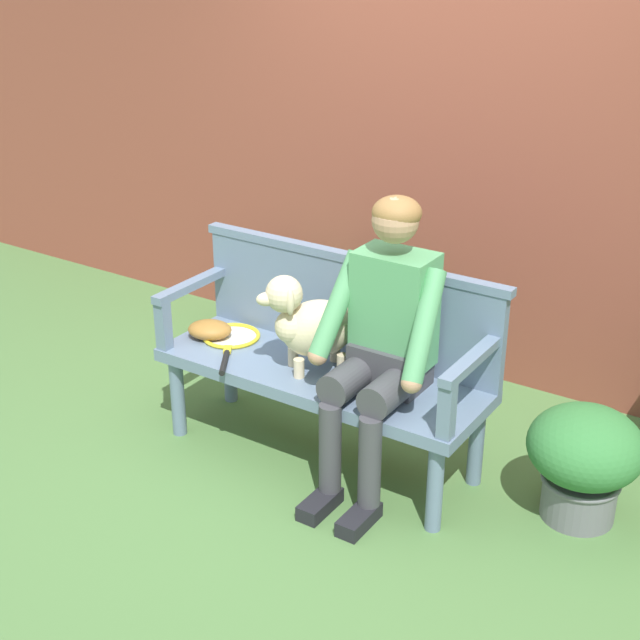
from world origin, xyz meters
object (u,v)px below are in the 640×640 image
object	(u,v)px
garden_bench	(320,381)
potted_plant	(584,457)
person_seated	(384,336)
tennis_racket	(231,338)
baseball_glove	(210,330)
dog_on_bench	(309,323)

from	to	relation	value
garden_bench	potted_plant	size ratio (longest dim) A/B	3.05
person_seated	potted_plant	distance (m)	0.99
tennis_racket	potted_plant	distance (m)	1.76
person_seated	potted_plant	size ratio (longest dim) A/B	2.58
garden_bench	baseball_glove	world-z (taller)	baseball_glove
dog_on_bench	baseball_glove	xyz separation A→B (m)	(-0.60, 0.02, -0.19)
garden_bench	tennis_racket	xyz separation A→B (m)	(-0.54, 0.02, 0.07)
garden_bench	dog_on_bench	xyz separation A→B (m)	(-0.04, -0.03, 0.30)
garden_bench	potted_plant	bearing A→B (deg)	10.40
dog_on_bench	baseball_glove	distance (m)	0.63
baseball_glove	dog_on_bench	bearing A→B (deg)	-25.34
dog_on_bench	potted_plant	size ratio (longest dim) A/B	0.91
person_seated	dog_on_bench	distance (m)	0.38
baseball_glove	potted_plant	bearing A→B (deg)	-16.59
person_seated	baseball_glove	bearing A→B (deg)	179.87
garden_bench	baseball_glove	distance (m)	0.66
garden_bench	tennis_racket	world-z (taller)	tennis_racket
person_seated	tennis_racket	xyz separation A→B (m)	(-0.89, 0.04, -0.26)
person_seated	dog_on_bench	world-z (taller)	person_seated
garden_bench	tennis_racket	size ratio (longest dim) A/B	2.85
baseball_glove	potted_plant	xyz separation A→B (m)	(1.84, 0.24, -0.22)
tennis_racket	potted_plant	xyz separation A→B (m)	(1.74, 0.20, -0.18)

